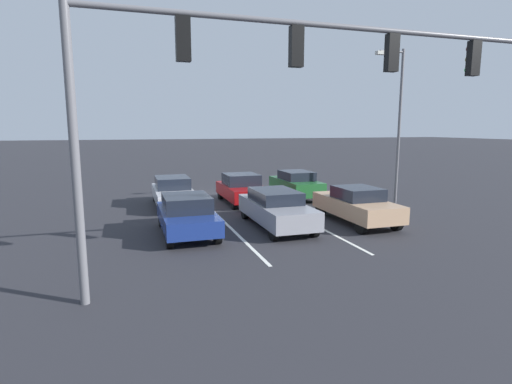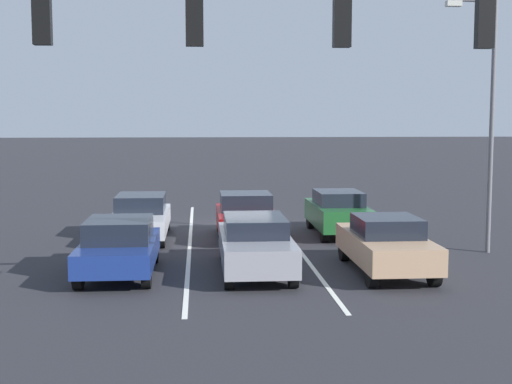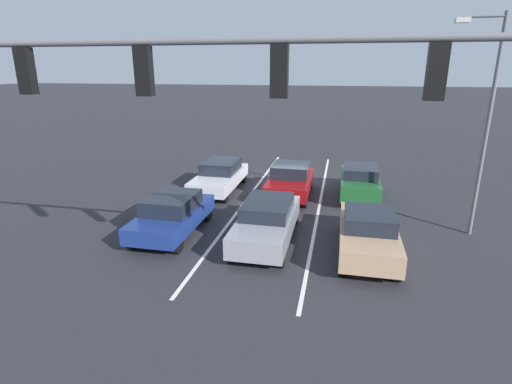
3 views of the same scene
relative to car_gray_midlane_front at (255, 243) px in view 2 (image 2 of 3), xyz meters
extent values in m
plane|color=#28282D|center=(0.09, -7.76, -0.77)|extent=(240.00, 240.00, 0.00)
cube|color=silver|center=(-1.60, -4.72, -0.76)|extent=(0.12, 18.07, 0.01)
cube|color=silver|center=(1.78, -4.72, -0.76)|extent=(0.12, 18.07, 0.01)
cube|color=gray|center=(0.00, 0.03, -0.11)|extent=(1.80, 4.73, 0.70)
cube|color=black|center=(0.00, -0.12, 0.47)|extent=(1.58, 2.36, 0.47)
cube|color=red|center=(-0.63, -2.29, 0.06)|extent=(0.24, 0.06, 0.12)
cube|color=red|center=(0.63, -2.29, 0.06)|extent=(0.24, 0.06, 0.12)
cylinder|color=black|center=(-0.77, 1.85, -0.46)|extent=(0.22, 0.61, 0.61)
cylinder|color=black|center=(0.77, 1.85, -0.46)|extent=(0.22, 0.61, 0.61)
cylinder|color=black|center=(-0.77, -1.78, -0.46)|extent=(0.22, 0.61, 0.61)
cylinder|color=black|center=(0.77, -1.78, -0.46)|extent=(0.22, 0.61, 0.61)
cube|color=navy|center=(3.54, 0.08, -0.14)|extent=(1.86, 4.24, 0.58)
cube|color=black|center=(3.54, 0.07, 0.42)|extent=(1.64, 2.10, 0.56)
cube|color=red|center=(2.89, -2.00, 0.00)|extent=(0.24, 0.06, 0.12)
cube|color=red|center=(4.19, -2.00, 0.00)|extent=(0.24, 0.06, 0.12)
cylinder|color=black|center=(2.74, 1.61, -0.43)|extent=(0.22, 0.67, 0.67)
cylinder|color=black|center=(4.34, 1.61, -0.43)|extent=(0.22, 0.67, 0.67)
cylinder|color=black|center=(2.74, -1.46, -0.43)|extent=(0.22, 0.67, 0.67)
cylinder|color=black|center=(4.34, -1.46, -0.43)|extent=(0.22, 0.67, 0.67)
cube|color=tan|center=(-3.42, 0.32, -0.09)|extent=(1.79, 4.47, 0.66)
cube|color=black|center=(-3.42, 0.43, 0.49)|extent=(1.58, 1.83, 0.50)
cube|color=red|center=(-4.05, -1.87, 0.07)|extent=(0.24, 0.06, 0.12)
cube|color=red|center=(-2.79, -1.87, 0.07)|extent=(0.24, 0.06, 0.12)
cylinder|color=black|center=(-4.19, 1.96, -0.42)|extent=(0.22, 0.69, 0.69)
cylinder|color=black|center=(-2.65, 1.96, -0.42)|extent=(0.22, 0.69, 0.69)
cylinder|color=black|center=(-4.19, -1.32, -0.42)|extent=(0.22, 0.69, 0.69)
cylinder|color=black|center=(-2.65, -1.32, -0.42)|extent=(0.22, 0.69, 0.69)
cube|color=silver|center=(3.44, -5.45, -0.16)|extent=(1.82, 4.63, 0.59)
cube|color=black|center=(3.44, -5.77, 0.42)|extent=(1.61, 2.19, 0.56)
cube|color=red|center=(2.80, -7.73, -0.01)|extent=(0.24, 0.06, 0.12)
cube|color=red|center=(4.08, -7.73, -0.01)|extent=(0.24, 0.06, 0.12)
cylinder|color=black|center=(2.66, -3.70, -0.45)|extent=(0.22, 0.62, 0.62)
cylinder|color=black|center=(4.22, -3.70, -0.45)|extent=(0.22, 0.62, 0.62)
cylinder|color=black|center=(2.66, -7.21, -0.45)|extent=(0.22, 0.62, 0.62)
cylinder|color=black|center=(4.22, -7.21, -0.45)|extent=(0.22, 0.62, 0.62)
cube|color=#1E5928|center=(-3.34, -5.76, -0.06)|extent=(1.72, 4.10, 0.73)
cube|color=black|center=(-3.34, -5.68, 0.54)|extent=(1.51, 2.00, 0.47)
cube|color=red|center=(-3.94, -7.77, 0.12)|extent=(0.24, 0.06, 0.12)
cube|color=red|center=(-2.74, -7.77, 0.12)|extent=(0.24, 0.06, 0.12)
cylinder|color=black|center=(-4.07, -4.30, -0.43)|extent=(0.22, 0.67, 0.67)
cylinder|color=black|center=(-2.61, -4.30, -0.43)|extent=(0.22, 0.67, 0.67)
cylinder|color=black|center=(-4.07, -7.23, -0.43)|extent=(0.22, 0.67, 0.67)
cylinder|color=black|center=(-2.61, -7.23, -0.43)|extent=(0.22, 0.67, 0.67)
cube|color=maroon|center=(-0.11, -5.30, -0.14)|extent=(1.93, 4.11, 0.63)
cube|color=black|center=(-0.11, -5.51, 0.46)|extent=(1.70, 1.87, 0.57)
cube|color=red|center=(-0.78, -7.32, 0.02)|extent=(0.24, 0.06, 0.12)
cube|color=red|center=(0.57, -7.32, 0.02)|extent=(0.24, 0.06, 0.12)
cylinder|color=black|center=(-0.94, -3.81, -0.45)|extent=(0.22, 0.63, 0.63)
cylinder|color=black|center=(0.72, -3.81, -0.45)|extent=(0.22, 0.63, 0.63)
cylinder|color=black|center=(-0.94, -6.80, -0.45)|extent=(0.22, 0.63, 0.63)
cylinder|color=black|center=(0.72, -6.80, -0.45)|extent=(0.22, 0.63, 0.63)
cube|color=black|center=(-3.88, 5.31, 5.07)|extent=(0.32, 0.22, 0.95)
sphere|color=#4C0C0C|center=(-3.88, 5.15, 5.35)|extent=(0.20, 0.20, 0.20)
sphere|color=#4C420C|center=(-3.88, 5.15, 5.07)|extent=(0.20, 0.20, 0.20)
sphere|color=#19D83F|center=(-3.88, 5.15, 4.78)|extent=(0.20, 0.20, 0.20)
cube|color=black|center=(-1.18, 5.31, 5.07)|extent=(0.32, 0.22, 0.95)
sphere|color=#4C0C0C|center=(-1.18, 5.15, 5.35)|extent=(0.20, 0.20, 0.20)
sphere|color=#4C420C|center=(-1.18, 5.15, 5.07)|extent=(0.20, 0.20, 0.20)
sphere|color=#19D83F|center=(-1.18, 5.15, 4.78)|extent=(0.20, 0.20, 0.20)
cube|color=black|center=(1.52, 5.31, 5.07)|extent=(0.32, 0.22, 0.95)
sphere|color=#4C0C0C|center=(1.52, 5.15, 5.35)|extent=(0.20, 0.20, 0.20)
sphere|color=#4C420C|center=(1.52, 5.15, 5.07)|extent=(0.20, 0.20, 0.20)
sphere|color=#19D83F|center=(1.52, 5.15, 4.78)|extent=(0.20, 0.20, 0.20)
cube|color=black|center=(4.22, 5.31, 5.07)|extent=(0.32, 0.22, 0.95)
sphere|color=#4C0C0C|center=(4.22, 5.15, 5.35)|extent=(0.20, 0.20, 0.20)
sphere|color=#4C420C|center=(4.22, 5.15, 5.07)|extent=(0.20, 0.20, 0.20)
sphere|color=#19D83F|center=(4.22, 5.15, 4.78)|extent=(0.20, 0.20, 0.20)
cylinder|color=slate|center=(-7.24, -2.18, 3.05)|extent=(0.14, 0.14, 7.62)
cylinder|color=slate|center=(-6.61, -2.18, 6.71)|extent=(1.27, 0.09, 0.09)
cube|color=beige|center=(-5.97, -2.18, 6.61)|extent=(0.44, 0.24, 0.16)
camera|label=1|loc=(5.49, 14.55, 3.14)|focal=28.00mm
camera|label=2|loc=(1.46, 18.47, 3.31)|focal=50.00mm
camera|label=3|loc=(-2.37, 12.87, 5.15)|focal=28.00mm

